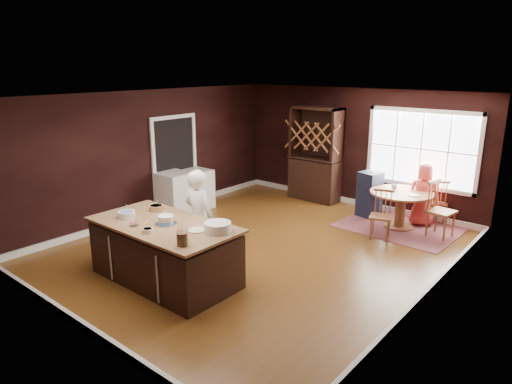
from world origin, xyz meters
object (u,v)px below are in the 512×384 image
(dining_table, at_px, (401,202))
(washer, at_px, (175,194))
(chair_south, at_px, (381,215))
(chair_north, at_px, (436,200))
(seated_woman, at_px, (423,195))
(toddler, at_px, (375,180))
(dryer, at_px, (197,189))
(high_chair, at_px, (369,193))
(kitchen_island, at_px, (165,253))
(baker, at_px, (199,218))
(hutch, at_px, (315,154))
(layer_cake, at_px, (166,220))
(chair_east, at_px, (442,209))

(dining_table, bearing_deg, washer, -150.40)
(chair_south, height_order, chair_north, chair_north)
(chair_north, relative_size, seated_woman, 0.73)
(toddler, bearing_deg, dryer, -148.68)
(chair_north, relative_size, washer, 1.00)
(chair_south, relative_size, seated_woman, 0.72)
(washer, bearing_deg, dining_table, 29.60)
(chair_south, xyz_separation_m, washer, (-4.09, -1.55, 0.00))
(chair_north, relative_size, high_chair, 0.92)
(dining_table, height_order, dryer, dryer)
(seated_woman, bearing_deg, kitchen_island, 48.28)
(kitchen_island, distance_m, chair_north, 5.78)
(baker, bearing_deg, seated_woman, -117.79)
(hutch, bearing_deg, chair_south, -30.39)
(chair_north, distance_m, dryer, 5.20)
(layer_cake, distance_m, toddler, 4.99)
(baker, xyz_separation_m, dryer, (-2.31, 2.09, -0.36))
(chair_north, distance_m, washer, 5.54)
(dining_table, relative_size, high_chair, 1.21)
(kitchen_island, bearing_deg, high_chair, 78.24)
(chair_east, bearing_deg, kitchen_island, 158.42)
(chair_south, bearing_deg, washer, -176.32)
(chair_south, height_order, toddler, same)
(kitchen_island, bearing_deg, dryer, 129.38)
(toddler, distance_m, hutch, 1.72)
(hutch, bearing_deg, dining_table, -13.74)
(high_chair, bearing_deg, layer_cake, -88.89)
(chair_north, bearing_deg, toddler, -11.20)
(kitchen_island, relative_size, hutch, 1.04)
(high_chair, xyz_separation_m, dryer, (-3.32, -1.98, -0.07))
(dining_table, bearing_deg, kitchen_island, -111.80)
(kitchen_island, relative_size, chair_north, 2.46)
(dining_table, relative_size, chair_south, 1.32)
(hutch, bearing_deg, chair_east, -10.21)
(baker, bearing_deg, hutch, -83.64)
(dryer, bearing_deg, dining_table, 22.45)
(hutch, height_order, washer, hutch)
(hutch, bearing_deg, toddler, -8.25)
(kitchen_island, relative_size, dryer, 2.62)
(chair_north, bearing_deg, dining_table, 29.74)
(washer, height_order, dryer, washer)
(baker, xyz_separation_m, washer, (-2.31, 1.45, -0.33))
(high_chair, xyz_separation_m, washer, (-3.32, -2.62, -0.04))
(chair_north, relative_size, dryer, 1.07)
(chair_east, distance_m, washer, 5.47)
(high_chair, relative_size, toddler, 3.94)
(chair_south, bearing_deg, seated_woman, 58.29)
(hutch, bearing_deg, high_chair, -11.28)
(chair_east, relative_size, toddler, 4.22)
(baker, relative_size, layer_cake, 4.94)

